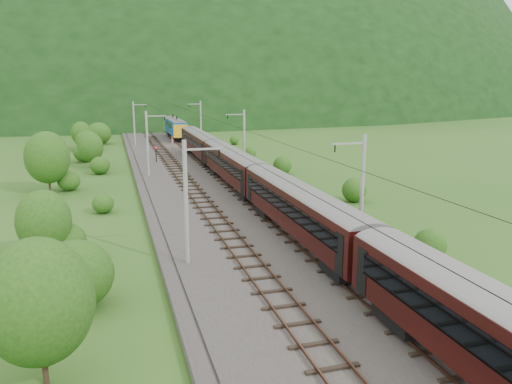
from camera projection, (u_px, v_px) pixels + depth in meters
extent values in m
plane|color=#29541A|center=(278.00, 258.00, 34.23)|extent=(600.00, 600.00, 0.00)
cube|color=#38332D|center=(241.00, 218.00, 43.56)|extent=(14.00, 220.00, 0.30)
cube|color=#543324|center=(206.00, 217.00, 42.63)|extent=(0.08, 220.00, 0.15)
cube|color=#543324|center=(222.00, 216.00, 43.03)|extent=(0.08, 220.00, 0.15)
cube|color=black|center=(214.00, 218.00, 42.86)|extent=(2.40, 220.00, 0.12)
cube|color=#543324|center=(260.00, 213.00, 43.95)|extent=(0.08, 220.00, 0.15)
cube|color=#543324|center=(275.00, 212.00, 44.34)|extent=(0.08, 220.00, 0.15)
cube|color=black|center=(267.00, 214.00, 44.18)|extent=(2.40, 220.00, 0.12)
cylinder|color=gray|center=(186.00, 203.00, 31.60)|extent=(0.28, 0.28, 8.00)
cube|color=gray|center=(203.00, 149.00, 31.19)|extent=(2.40, 0.12, 0.12)
cylinder|color=black|center=(219.00, 153.00, 31.53)|extent=(0.10, 0.10, 0.50)
cylinder|color=gray|center=(147.00, 144.00, 61.58)|extent=(0.28, 0.28, 8.00)
cube|color=gray|center=(156.00, 116.00, 61.17)|extent=(2.40, 0.12, 0.12)
cylinder|color=black|center=(164.00, 118.00, 61.51)|extent=(0.10, 0.10, 0.50)
cylinder|color=gray|center=(134.00, 124.00, 91.56)|extent=(0.28, 0.28, 8.00)
cube|color=gray|center=(140.00, 105.00, 91.16)|extent=(2.40, 0.12, 0.12)
cylinder|color=black|center=(146.00, 106.00, 91.49)|extent=(0.10, 0.10, 0.50)
cylinder|color=gray|center=(127.00, 113.00, 121.55)|extent=(0.28, 0.28, 8.00)
cube|color=gray|center=(132.00, 99.00, 121.14)|extent=(2.40, 0.12, 0.12)
cylinder|color=black|center=(136.00, 100.00, 121.48)|extent=(0.10, 0.10, 0.50)
cylinder|color=gray|center=(123.00, 107.00, 151.53)|extent=(0.28, 0.28, 8.00)
cube|color=gray|center=(127.00, 96.00, 151.12)|extent=(2.40, 0.12, 0.12)
cylinder|color=black|center=(130.00, 96.00, 151.46)|extent=(0.10, 0.10, 0.50)
cylinder|color=gray|center=(362.00, 191.00, 35.00)|extent=(0.28, 0.28, 8.00)
cube|color=gray|center=(349.00, 144.00, 33.93)|extent=(2.40, 0.12, 0.12)
cylinder|color=black|center=(335.00, 149.00, 33.72)|extent=(0.10, 0.10, 0.50)
cylinder|color=gray|center=(244.00, 141.00, 64.98)|extent=(0.28, 0.28, 8.00)
cube|color=gray|center=(235.00, 115.00, 63.91)|extent=(2.40, 0.12, 0.12)
cylinder|color=black|center=(228.00, 117.00, 63.70)|extent=(0.10, 0.10, 0.50)
cylinder|color=gray|center=(201.00, 122.00, 94.96)|extent=(0.28, 0.28, 8.00)
cube|color=gray|center=(194.00, 104.00, 93.90)|extent=(2.40, 0.12, 0.12)
cylinder|color=black|center=(189.00, 106.00, 93.69)|extent=(0.10, 0.10, 0.50)
cylinder|color=gray|center=(178.00, 112.00, 124.95)|extent=(0.28, 0.28, 8.00)
cube|color=gray|center=(173.00, 99.00, 123.88)|extent=(2.40, 0.12, 0.12)
cylinder|color=black|center=(169.00, 100.00, 123.67)|extent=(0.10, 0.10, 0.50)
cylinder|color=gray|center=(164.00, 106.00, 154.93)|extent=(0.28, 0.28, 8.00)
cube|color=gray|center=(160.00, 95.00, 153.86)|extent=(2.40, 0.12, 0.12)
cylinder|color=black|center=(157.00, 96.00, 153.65)|extent=(0.10, 0.10, 0.50)
cylinder|color=black|center=(213.00, 140.00, 41.40)|extent=(0.03, 198.00, 0.03)
cylinder|color=black|center=(268.00, 138.00, 42.72)|extent=(0.03, 198.00, 0.03)
ellipsoid|color=black|center=(128.00, 103.00, 277.84)|extent=(504.00, 360.00, 244.00)
cube|color=black|center=(498.00, 357.00, 16.09)|extent=(0.05, 17.90, 1.06)
cube|color=black|center=(406.00, 316.00, 23.59)|extent=(2.03, 2.96, 0.83)
cube|color=black|center=(301.00, 209.00, 36.09)|extent=(2.68, 20.34, 2.77)
cylinder|color=slate|center=(301.00, 192.00, 35.82)|extent=(2.68, 20.24, 2.68)
cube|color=black|center=(283.00, 206.00, 35.65)|extent=(0.05, 17.90, 1.06)
cube|color=black|center=(319.00, 204.00, 36.40)|extent=(0.05, 17.90, 1.06)
cube|color=black|center=(344.00, 267.00, 29.81)|extent=(2.03, 2.96, 0.83)
cube|color=black|center=(271.00, 210.00, 43.16)|extent=(2.03, 2.96, 0.83)
cube|color=black|center=(233.00, 164.00, 55.66)|extent=(2.68, 20.34, 2.77)
cylinder|color=slate|center=(233.00, 153.00, 55.39)|extent=(2.68, 20.24, 2.68)
cube|color=black|center=(221.00, 162.00, 55.21)|extent=(0.05, 17.90, 1.06)
cube|color=black|center=(245.00, 161.00, 55.96)|extent=(0.05, 17.90, 1.06)
cube|color=black|center=(250.00, 194.00, 49.38)|extent=(2.03, 2.96, 0.83)
cube|color=black|center=(220.00, 170.00, 62.72)|extent=(2.03, 2.96, 0.83)
cube|color=black|center=(200.00, 143.00, 75.22)|extent=(2.68, 20.34, 2.77)
cylinder|color=slate|center=(200.00, 135.00, 74.95)|extent=(2.68, 20.24, 2.68)
cube|color=black|center=(191.00, 141.00, 74.78)|extent=(0.05, 17.90, 1.06)
cube|color=black|center=(209.00, 140.00, 75.52)|extent=(0.05, 17.90, 1.06)
cube|color=black|center=(209.00, 162.00, 68.94)|extent=(2.03, 2.96, 0.83)
cube|color=black|center=(193.00, 149.00, 82.28)|extent=(2.03, 2.96, 0.83)
cube|color=#134C99|center=(175.00, 127.00, 102.58)|extent=(2.68, 16.64, 2.77)
cylinder|color=slate|center=(175.00, 120.00, 102.31)|extent=(2.68, 16.56, 2.68)
cube|color=black|center=(168.00, 125.00, 102.14)|extent=(0.05, 14.64, 1.06)
cube|color=black|center=(182.00, 125.00, 102.88)|extent=(0.05, 14.64, 1.06)
cube|color=black|center=(179.00, 138.00, 97.51)|extent=(2.03, 2.96, 0.83)
cube|color=black|center=(172.00, 133.00, 108.43)|extent=(2.03, 2.96, 0.83)
cube|color=gold|center=(170.00, 124.00, 110.23)|extent=(2.73, 0.50, 2.50)
cube|color=gold|center=(181.00, 131.00, 95.01)|extent=(2.73, 0.50, 2.50)
cube|color=black|center=(173.00, 116.00, 104.98)|extent=(0.08, 1.60, 0.83)
cylinder|color=red|center=(173.00, 144.00, 87.52)|extent=(0.18, 0.18, 1.66)
cylinder|color=red|center=(172.00, 140.00, 94.25)|extent=(0.15, 0.15, 1.39)
cylinder|color=black|center=(156.00, 155.00, 72.80)|extent=(0.14, 0.14, 2.07)
sphere|color=red|center=(156.00, 148.00, 72.56)|extent=(0.25, 0.25, 0.25)
ellipsoid|color=#1C4913|center=(75.00, 275.00, 26.34)|extent=(4.10, 4.10, 3.69)
ellipsoid|color=#1C4913|center=(65.00, 242.00, 33.61)|extent=(2.85, 2.85, 2.56)
ellipsoid|color=#1C4913|center=(103.00, 204.00, 45.64)|extent=(1.98, 1.98, 1.78)
ellipsoid|color=#1C4913|center=(69.00, 181.00, 55.05)|extent=(2.45, 2.45, 2.21)
ellipsoid|color=#1C4913|center=(100.00, 165.00, 64.89)|extent=(2.56, 2.56, 2.30)
ellipsoid|color=#1C4913|center=(85.00, 152.00, 74.71)|extent=(3.43, 3.43, 3.09)
ellipsoid|color=#1C4913|center=(87.00, 141.00, 86.22)|extent=(4.05, 4.05, 3.65)
ellipsoid|color=#1C4913|center=(99.00, 133.00, 95.54)|extent=(4.69, 4.69, 4.22)
ellipsoid|color=#1C4913|center=(97.00, 131.00, 107.63)|extent=(3.04, 3.04, 2.74)
ellipsoid|color=#1C4913|center=(113.00, 125.00, 117.92)|extent=(4.05, 4.05, 3.64)
cylinder|color=black|center=(43.00, 346.00, 19.60)|extent=(0.24, 0.24, 3.30)
ellipsoid|color=#1C4913|center=(38.00, 302.00, 19.19)|extent=(4.25, 4.25, 5.10)
cylinder|color=black|center=(46.00, 244.00, 32.80)|extent=(0.24, 0.24, 2.73)
ellipsoid|color=#1C4913|center=(44.00, 221.00, 32.46)|extent=(3.51, 3.51, 4.21)
cylinder|color=black|center=(49.00, 177.00, 53.66)|extent=(0.24, 0.24, 3.64)
ellipsoid|color=#1C4913|center=(47.00, 157.00, 53.21)|extent=(4.69, 4.69, 5.62)
cylinder|color=black|center=(91.00, 158.00, 69.43)|extent=(0.24, 0.24, 2.75)
ellipsoid|color=#1C4913|center=(90.00, 147.00, 69.09)|extent=(3.54, 3.54, 4.25)
cylinder|color=black|center=(82.00, 142.00, 88.66)|extent=(0.24, 0.24, 2.69)
ellipsoid|color=#1C4913|center=(81.00, 133.00, 88.32)|extent=(3.46, 3.46, 4.15)
ellipsoid|color=#1C4913|center=(430.00, 246.00, 33.49)|extent=(2.21, 2.21, 1.99)
ellipsoid|color=#1C4913|center=(354.00, 191.00, 49.91)|extent=(2.46, 2.46, 2.21)
ellipsoid|color=#1C4913|center=(282.00, 166.00, 64.74)|extent=(2.43, 2.43, 2.19)
ellipsoid|color=#1C4913|center=(250.00, 154.00, 77.25)|extent=(1.95, 1.95, 1.75)
ellipsoid|color=#1C4913|center=(234.00, 141.00, 95.42)|extent=(1.76, 1.76, 1.59)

